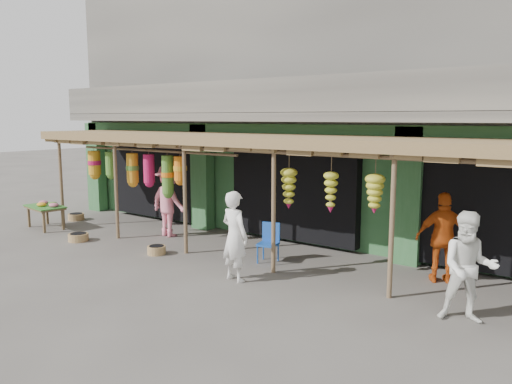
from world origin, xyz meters
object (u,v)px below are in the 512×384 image
Objects in this scene: flower_table at (46,207)px; person_shopper at (169,201)px; person_right at (469,267)px; blue_chair at (269,240)px; person_front at (235,236)px; person_vendor at (444,238)px.

person_shopper reaches higher than flower_table.
person_shopper is (-7.96, 1.31, 0.09)m from person_right.
person_front is at bearing -96.29° from blue_chair.
person_front is 4.21m from person_shopper.
flower_table is 0.72× the size of person_shopper.
flower_table is 0.79× the size of person_right.
flower_table is 3.85m from person_shopper.
person_shopper is (-3.57, 0.41, 0.49)m from blue_chair.
person_vendor is at bearing -172.61° from person_shopper.
blue_chair is 3.62m from person_shopper.
flower_table is at bearing 26.39° from person_shopper.
person_right is (4.39, -0.90, 0.39)m from blue_chair.
person_vendor is (10.64, 1.88, 0.26)m from flower_table.
person_front is at bearing 5.15° from flower_table.
blue_chair is 0.45× the size of person_shopper.
person_shopper reaches higher than blue_chair.
person_shopper reaches higher than person_vendor.
flower_table is at bearing 7.07° from person_front.
person_front is 1.01× the size of person_vendor.
person_vendor is (-0.87, 1.73, 0.01)m from person_right.
blue_chair is 0.49× the size of person_vendor.
blue_chair is 0.49× the size of person_right.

